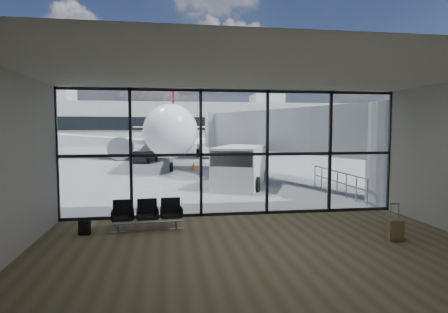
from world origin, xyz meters
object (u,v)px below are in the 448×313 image
object	(u,v)px
suitcase	(396,230)
belt_loader	(145,156)
airliner	(173,131)
seating_row	(147,213)
backpack	(84,227)
service_van	(241,166)

from	to	relation	value
suitcase	belt_loader	world-z (taller)	belt_loader
airliner	seating_row	bearing A→B (deg)	-91.01
seating_row	airliner	bearing A→B (deg)	83.03
backpack	airliner	distance (m)	30.40
seating_row	service_van	distance (m)	9.14
airliner	belt_loader	bearing A→B (deg)	-111.42
service_van	backpack	bearing A→B (deg)	-104.85
seating_row	backpack	world-z (taller)	seating_row
suitcase	service_van	bearing A→B (deg)	113.68
backpack	airliner	world-z (taller)	airliner
suitcase	service_van	xyz separation A→B (m)	(-2.34, 10.18, 0.80)
airliner	service_van	size ratio (longest dim) A/B	6.77
seating_row	service_van	world-z (taller)	service_van
service_van	belt_loader	world-z (taller)	service_van
suitcase	backpack	bearing A→B (deg)	178.06
seating_row	belt_loader	world-z (taller)	belt_loader
suitcase	service_van	size ratio (longest dim) A/B	0.19
belt_loader	service_van	bearing A→B (deg)	-51.13
backpack	airliner	size ratio (longest dim) A/B	0.01
seating_row	airliner	size ratio (longest dim) A/B	0.06
airliner	service_van	distance (m)	22.20
belt_loader	seating_row	bearing A→B (deg)	-68.47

